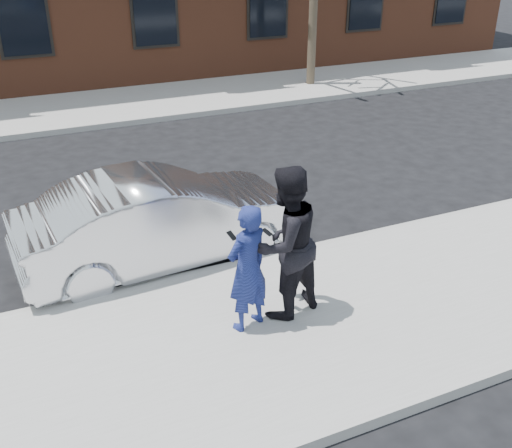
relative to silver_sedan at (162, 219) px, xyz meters
name	(u,v)px	position (x,y,z in m)	size (l,w,h in m)	color
ground	(405,292)	(2.89, -2.30, -0.72)	(100.00, 100.00, 0.00)	black
near_sidewalk	(417,297)	(2.89, -2.55, -0.64)	(50.00, 3.50, 0.15)	gray
near_curb	(348,241)	(2.89, -0.75, -0.64)	(50.00, 0.10, 0.15)	#999691
far_sidewalk	(173,99)	(2.89, 8.95, -0.64)	(50.00, 3.50, 0.15)	gray
far_curb	(192,115)	(2.89, 7.15, -0.64)	(50.00, 0.10, 0.15)	#999691
silver_sedan	(162,219)	(0.00, 0.00, 0.00)	(1.52, 4.37, 1.44)	silver
man_hoodie	(247,268)	(0.44, -2.27, 0.27)	(0.71, 0.59, 1.68)	navy
man_peacoat	(286,243)	(1.00, -2.18, 0.45)	(1.17, 1.02, 2.04)	black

